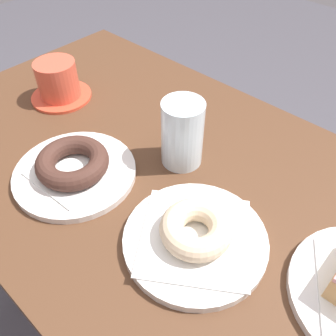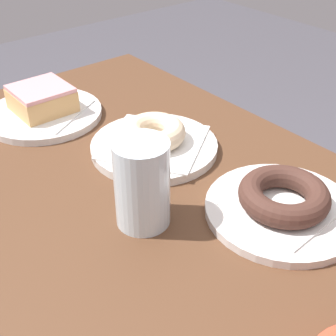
# 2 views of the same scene
# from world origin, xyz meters

# --- Properties ---
(table) EXTENTS (1.07, 0.62, 0.76)m
(table) POSITION_xyz_m (0.00, 0.00, 0.66)
(table) COLOR #50321F
(table) RESTS_ON ground_plane
(plate_chocolate_ring) EXTENTS (0.21, 0.21, 0.01)m
(plate_chocolate_ring) POSITION_xyz_m (-0.11, -0.11, 0.76)
(plate_chocolate_ring) COLOR silver
(plate_chocolate_ring) RESTS_ON table
(napkin_chocolate_ring) EXTENTS (0.14, 0.14, 0.00)m
(napkin_chocolate_ring) POSITION_xyz_m (-0.11, -0.11, 0.77)
(napkin_chocolate_ring) COLOR white
(napkin_chocolate_ring) RESTS_ON plate_chocolate_ring
(donut_chocolate_ring) EXTENTS (0.13, 0.13, 0.03)m
(donut_chocolate_ring) POSITION_xyz_m (-0.11, -0.11, 0.79)
(donut_chocolate_ring) COLOR #442820
(donut_chocolate_ring) RESTS_ON napkin_chocolate_ring
(plate_glazed_square) EXTENTS (0.22, 0.22, 0.01)m
(plate_glazed_square) POSITION_xyz_m (0.36, 0.01, 0.76)
(plate_glazed_square) COLOR silver
(plate_glazed_square) RESTS_ON table
(napkin_glazed_square) EXTENTS (0.20, 0.20, 0.00)m
(napkin_glazed_square) POSITION_xyz_m (0.36, 0.01, 0.77)
(napkin_glazed_square) COLOR white
(napkin_glazed_square) RESTS_ON plate_glazed_square
(donut_glazed_square) EXTENTS (0.10, 0.10, 0.05)m
(donut_glazed_square) POSITION_xyz_m (0.36, 0.01, 0.80)
(donut_glazed_square) COLOR tan
(donut_glazed_square) RESTS_ON napkin_glazed_square
(plate_sugar_ring) EXTENTS (0.21, 0.21, 0.01)m
(plate_sugar_ring) POSITION_xyz_m (0.13, -0.08, 0.76)
(plate_sugar_ring) COLOR silver
(plate_sugar_ring) RESTS_ON table
(napkin_sugar_ring) EXTENTS (0.22, 0.22, 0.00)m
(napkin_sugar_ring) POSITION_xyz_m (0.13, -0.08, 0.77)
(napkin_sugar_ring) COLOR white
(napkin_sugar_ring) RESTS_ON plate_sugar_ring
(donut_sugar_ring) EXTENTS (0.11, 0.11, 0.04)m
(donut_sugar_ring) POSITION_xyz_m (0.13, -0.08, 0.79)
(donut_sugar_ring) COLOR beige
(donut_sugar_ring) RESTS_ON napkin_sugar_ring
(water_glass) EXTENTS (0.07, 0.07, 0.12)m
(water_glass) POSITION_xyz_m (0.00, 0.04, 0.82)
(water_glass) COLOR silver
(water_glass) RESTS_ON table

